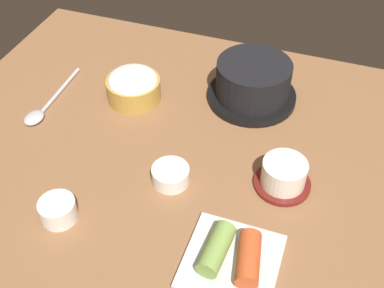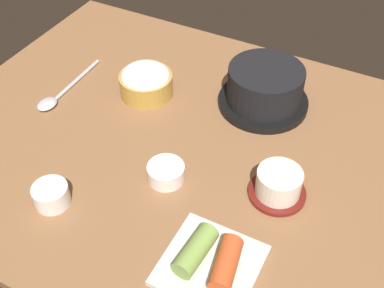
{
  "view_description": "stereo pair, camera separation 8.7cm",
  "coord_description": "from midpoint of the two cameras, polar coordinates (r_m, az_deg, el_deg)",
  "views": [
    {
      "loc": [
        22.75,
        -61.04,
        65.99
      ],
      "look_at": [
        2.0,
        -2.0,
        5.0
      ],
      "focal_mm": 45.23,
      "sensor_mm": 36.0,
      "label": 1
    },
    {
      "loc": [
        30.77,
        -57.58,
        65.99
      ],
      "look_at": [
        2.0,
        -2.0,
        5.0
      ],
      "focal_mm": 45.23,
      "sensor_mm": 36.0,
      "label": 2
    }
  ],
  "objects": [
    {
      "name": "kimchi_plate",
      "position": [
        0.74,
        1.28,
        -13.46
      ],
      "size": [
        14.13,
        14.13,
        4.4
      ],
      "color": "silver",
      "rests_on": "dining_table"
    },
    {
      "name": "side_bowl_near",
      "position": [
        0.83,
        -18.5,
        -7.53
      ],
      "size": [
        6.03,
        6.03,
        3.69
      ],
      "color": "white",
      "rests_on": "dining_table"
    },
    {
      "name": "rice_bowl",
      "position": [
        1.01,
        -9.41,
        6.74
      ],
      "size": [
        11.16,
        11.16,
        6.57
      ],
      "color": "#B78C38",
      "rests_on": "dining_table"
    },
    {
      "name": "dining_table",
      "position": [
        0.92,
        -3.48,
        -0.81
      ],
      "size": [
        100.0,
        76.0,
        2.0
      ],
      "primitive_type": "cube",
      "color": "brown",
      "rests_on": "ground"
    },
    {
      "name": "tea_cup_with_saucer",
      "position": [
        0.83,
        7.82,
        -3.8
      ],
      "size": [
        9.93,
        9.93,
        5.34
      ],
      "color": "maroon",
      "rests_on": "dining_table"
    },
    {
      "name": "banchan_cup_center",
      "position": [
        0.84,
        -5.51,
        -3.76
      ],
      "size": [
        6.61,
        6.61,
        3.04
      ],
      "color": "white",
      "rests_on": "dining_table"
    },
    {
      "name": "spoon",
      "position": [
        1.04,
        -19.51,
        3.85
      ],
      "size": [
        3.6,
        20.13,
        1.35
      ],
      "color": "#B7B7BC",
      "rests_on": "dining_table"
    },
    {
      "name": "stone_pot",
      "position": [
        0.99,
        4.7,
        7.15
      ],
      "size": [
        18.39,
        18.39,
        8.81
      ],
      "color": "black",
      "rests_on": "dining_table"
    }
  ]
}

